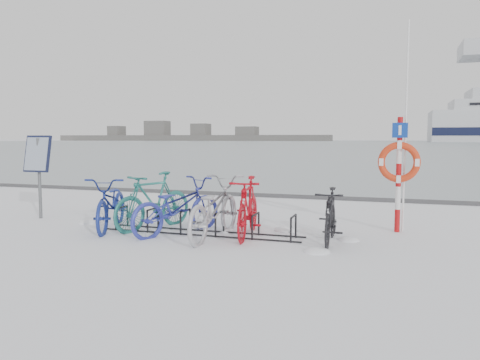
{
  "coord_description": "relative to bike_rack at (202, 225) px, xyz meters",
  "views": [
    {
      "loc": [
        3.5,
        -8.3,
        1.87
      ],
      "look_at": [
        0.58,
        0.6,
        1.02
      ],
      "focal_mm": 35.0,
      "sensor_mm": 36.0,
      "label": 1
    }
  ],
  "objects": [
    {
      "name": "ground",
      "position": [
        0.0,
        0.0,
        -0.18
      ],
      "size": [
        900.0,
        900.0,
        0.0
      ],
      "primitive_type": "plane",
      "color": "white",
      "rests_on": "ground"
    },
    {
      "name": "bike_1",
      "position": [
        -1.17,
        0.2,
        0.42
      ],
      "size": [
        1.23,
        2.08,
        1.2
      ],
      "primitive_type": "imported",
      "rotation": [
        0.0,
        0.0,
        -0.36
      ],
      "color": "#206963",
      "rests_on": "ground"
    },
    {
      "name": "bike_3",
      "position": [
        0.33,
        -0.22,
        0.41
      ],
      "size": [
        0.83,
        2.27,
        1.18
      ],
      "primitive_type": "imported",
      "rotation": [
        0.0,
        0.0,
        3.12
      ],
      "color": "#A4A4AB",
      "rests_on": "ground"
    },
    {
      "name": "info_board",
      "position": [
        -4.27,
        0.45,
        1.2
      ],
      "size": [
        0.65,
        0.27,
        1.92
      ],
      "rotation": [
        0.0,
        0.0,
        0.04
      ],
      "color": "#595B5E",
      "rests_on": "ground"
    },
    {
      "name": "bike_0",
      "position": [
        -1.99,
        -0.06,
        0.38
      ],
      "size": [
        1.42,
        2.26,
        1.12
      ],
      "primitive_type": "imported",
      "rotation": [
        0.0,
        0.0,
        0.34
      ],
      "color": "navy",
      "rests_on": "ground"
    },
    {
      "name": "quay_edge",
      "position": [
        0.0,
        5.9,
        -0.13
      ],
      "size": [
        400.0,
        0.25,
        0.1
      ],
      "primitive_type": "cube",
      "color": "#3F3F42",
      "rests_on": "ground"
    },
    {
      "name": "bike_2",
      "position": [
        -0.5,
        -0.08,
        0.38
      ],
      "size": [
        1.59,
        2.27,
        1.13
      ],
      "primitive_type": "imported",
      "rotation": [
        0.0,
        0.0,
        2.7
      ],
      "color": "#2A3195",
      "rests_on": "ground"
    },
    {
      "name": "snow_drifts",
      "position": [
        0.83,
        0.21,
        -0.18
      ],
      "size": [
        6.02,
        2.04,
        0.17
      ],
      "color": "white",
      "rests_on": "ground"
    },
    {
      "name": "bike_5",
      "position": [
        2.46,
        0.03,
        0.32
      ],
      "size": [
        0.53,
        1.7,
        1.01
      ],
      "primitive_type": "imported",
      "rotation": [
        0.0,
        0.0,
        0.03
      ],
      "color": "black",
      "rests_on": "ground"
    },
    {
      "name": "bike_rack",
      "position": [
        0.0,
        0.0,
        0.0
      ],
      "size": [
        4.0,
        0.48,
        0.46
      ],
      "color": "black",
      "rests_on": "ground"
    },
    {
      "name": "bike_4",
      "position": [
        0.91,
        0.08,
        0.4
      ],
      "size": [
        0.78,
        2.0,
        1.17
      ],
      "primitive_type": "imported",
      "rotation": [
        0.0,
        0.0,
        0.12
      ],
      "color": "#AD0915",
      "rests_on": "ground"
    },
    {
      "name": "shoreline",
      "position": [
        -122.02,
        260.0,
        2.61
      ],
      "size": [
        180.0,
        12.0,
        9.5
      ],
      "color": "#4E4E4E",
      "rests_on": "ground"
    },
    {
      "name": "lifebuoy_station",
      "position": [
        3.61,
        1.32,
        1.21
      ],
      "size": [
        0.79,
        0.23,
        4.13
      ],
      "color": "#AA0D10",
      "rests_on": "ground"
    },
    {
      "name": "ice_sheet",
      "position": [
        0.0,
        155.0,
        -0.17
      ],
      "size": [
        400.0,
        298.0,
        0.02
      ],
      "primitive_type": "cube",
      "color": "#A6B2BB",
      "rests_on": "ground"
    }
  ]
}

